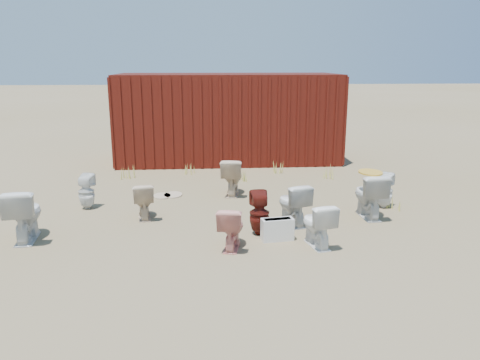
{
  "coord_description": "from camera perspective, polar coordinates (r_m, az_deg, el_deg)",
  "views": [
    {
      "loc": [
        -0.62,
        -7.95,
        2.73
      ],
      "look_at": [
        0.0,
        0.6,
        0.55
      ],
      "focal_mm": 35.0,
      "sensor_mm": 36.0,
      "label": 1
    }
  ],
  "objects": [
    {
      "name": "ground",
      "position": [
        8.42,
        0.3,
        -4.63
      ],
      "size": [
        100.0,
        100.0,
        0.0
      ],
      "primitive_type": "plane",
      "color": "brown",
      "rests_on": "ground"
    },
    {
      "name": "weed_clump_e",
      "position": [
        11.87,
        4.62,
        1.7
      ],
      "size": [
        0.34,
        0.34,
        0.31
      ],
      "primitive_type": "cone",
      "color": "#B5B048",
      "rests_on": "ground"
    },
    {
      "name": "weed_clump_f",
      "position": [
        9.33,
        18.25,
        -2.67
      ],
      "size": [
        0.28,
        0.28,
        0.25
      ],
      "primitive_type": "cone",
      "color": "#B5B048",
      "rests_on": "ground"
    },
    {
      "name": "weed_clump_d",
      "position": [
        11.75,
        -6.11,
        1.36
      ],
      "size": [
        0.3,
        0.3,
        0.24
      ],
      "primitive_type": "cone",
      "color": "#B5B048",
      "rests_on": "ground"
    },
    {
      "name": "toilet_front_c",
      "position": [
        8.05,
        6.44,
        -2.88
      ],
      "size": [
        0.6,
        0.81,
        0.74
      ],
      "primitive_type": "imported",
      "rotation": [
        0.0,
        0.0,
        3.43
      ],
      "color": "silver",
      "rests_on": "ground"
    },
    {
      "name": "toilet_front_a",
      "position": [
        8.03,
        -24.81,
        -3.79
      ],
      "size": [
        0.56,
        0.88,
        0.85
      ],
      "primitive_type": "imported",
      "rotation": [
        0.0,
        0.0,
        3.25
      ],
      "color": "silver",
      "rests_on": "ground"
    },
    {
      "name": "toilet_back_beige_right",
      "position": [
        9.78,
        -0.97,
        0.43
      ],
      "size": [
        0.54,
        0.82,
        0.78
      ],
      "primitive_type": "imported",
      "rotation": [
        0.0,
        0.0,
        3.0
      ],
      "color": "beige",
      "rests_on": "ground"
    },
    {
      "name": "toilet_back_a",
      "position": [
        9.31,
        -18.22,
        -1.36
      ],
      "size": [
        0.35,
        0.35,
        0.67
      ],
      "primitive_type": "imported",
      "rotation": [
        0.0,
        0.0,
        2.97
      ],
      "color": "white",
      "rests_on": "ground"
    },
    {
      "name": "loose_lid_far",
      "position": [
        9.86,
        -9.48,
        -1.93
      ],
      "size": [
        0.41,
        0.51,
        0.02
      ],
      "primitive_type": "ellipsoid",
      "rotation": [
        0.0,
        0.0,
        0.11
      ],
      "color": "tan",
      "rests_on": "ground"
    },
    {
      "name": "loose_lid_near",
      "position": [
        9.9,
        -8.16,
        -1.81
      ],
      "size": [
        0.4,
        0.51,
        0.02
      ],
      "primitive_type": "ellipsoid",
      "rotation": [
        0.0,
        0.0,
        -0.03
      ],
      "color": "tan",
      "rests_on": "ground"
    },
    {
      "name": "weed_clump_c",
      "position": [
        11.47,
        10.82,
        1.0
      ],
      "size": [
        0.36,
        0.36,
        0.29
      ],
      "primitive_type": "cone",
      "color": "#B5B048",
      "rests_on": "ground"
    },
    {
      "name": "loose_tank",
      "position": [
        7.38,
        4.57,
        -6.03
      ],
      "size": [
        0.52,
        0.27,
        0.35
      ],
      "primitive_type": "cube",
      "rotation": [
        0.0,
        0.0,
        0.15
      ],
      "color": "silver",
      "rests_on": "ground"
    },
    {
      "name": "weed_clump_a",
      "position": [
        11.54,
        -13.3,
        0.93
      ],
      "size": [
        0.36,
        0.36,
        0.29
      ],
      "primitive_type": "cone",
      "color": "#B5B048",
      "rests_on": "ground"
    },
    {
      "name": "toilet_front_pink",
      "position": [
        7.01,
        -1.07,
        -5.76
      ],
      "size": [
        0.48,
        0.7,
        0.66
      ],
      "primitive_type": "imported",
      "rotation": [
        0.0,
        0.0,
        2.95
      ],
      "color": "#EB9387",
      "rests_on": "ground"
    },
    {
      "name": "toilet_front_maroon",
      "position": [
        7.54,
        2.38,
        -4.07
      ],
      "size": [
        0.33,
        0.34,
        0.71
      ],
      "primitive_type": "imported",
      "rotation": [
        0.0,
        0.0,
        3.17
      ],
      "color": "#57150E",
      "rests_on": "ground"
    },
    {
      "name": "toilet_back_beige_left",
      "position": [
        8.51,
        -11.69,
        -2.44
      ],
      "size": [
        0.46,
        0.69,
        0.65
      ],
      "primitive_type": "imported",
      "rotation": [
        0.0,
        0.0,
        3.3
      ],
      "color": "beige",
      "rests_on": "ground"
    },
    {
      "name": "yellow_lid",
      "position": [
        8.56,
        15.62,
        0.91
      ],
      "size": [
        0.41,
        0.52,
        0.02
      ],
      "primitive_type": "ellipsoid",
      "color": "gold",
      "rests_on": "toilet_back_yellowlid"
    },
    {
      "name": "shipping_container",
      "position": [
        13.25,
        -1.45,
        7.64
      ],
      "size": [
        6.0,
        2.4,
        2.4
      ],
      "primitive_type": "cube",
      "color": "#440F0B",
      "rests_on": "ground"
    },
    {
      "name": "toilet_back_e",
      "position": [
        9.33,
        17.22,
        -1.24
      ],
      "size": [
        0.43,
        0.43,
        0.67
      ],
      "primitive_type": "imported",
      "rotation": [
        0.0,
        0.0,
        2.52
      ],
      "color": "white",
      "rests_on": "ground"
    },
    {
      "name": "toilet_front_e",
      "position": [
        7.17,
        9.4,
        -5.34
      ],
      "size": [
        0.52,
        0.74,
        0.69
      ],
      "primitive_type": "imported",
      "rotation": [
        0.0,
        0.0,
        3.35
      ],
      "color": "white",
      "rests_on": "ground"
    },
    {
      "name": "toilet_back_yellowlid",
      "position": [
        8.67,
        15.43,
        -1.79
      ],
      "size": [
        0.49,
        0.82,
        0.82
      ],
      "primitive_type": "imported",
      "rotation": [
        0.0,
        0.0,
        3.19
      ],
      "color": "silver",
      "rests_on": "ground"
    },
    {
      "name": "weed_clump_b",
      "position": [
        10.89,
        -0.07,
        0.48
      ],
      "size": [
        0.32,
        0.32,
        0.27
      ],
      "primitive_type": "cone",
      "color": "#B5B048",
      "rests_on": "ground"
    }
  ]
}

